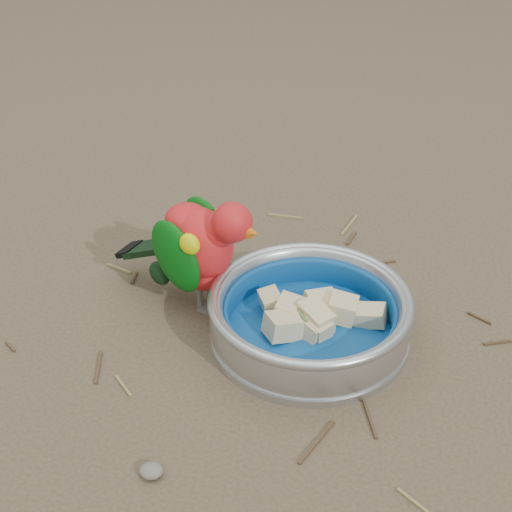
# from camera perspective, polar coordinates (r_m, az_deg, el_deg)

# --- Properties ---
(ground) EXTENTS (60.00, 60.00, 0.00)m
(ground) POSITION_cam_1_polar(r_m,az_deg,el_deg) (0.86, 1.12, -9.58)
(ground) COLOR brown
(food_bowl) EXTENTS (0.23, 0.23, 0.02)m
(food_bowl) POSITION_cam_1_polar(r_m,az_deg,el_deg) (0.92, 3.88, -5.65)
(food_bowl) COLOR #B2B2BA
(food_bowl) RESTS_ON ground
(bowl_wall) EXTENTS (0.23, 0.23, 0.04)m
(bowl_wall) POSITION_cam_1_polar(r_m,az_deg,el_deg) (0.90, 3.95, -4.16)
(bowl_wall) COLOR #B2B2BA
(bowl_wall) RESTS_ON food_bowl
(fruit_wedges) EXTENTS (0.14, 0.14, 0.03)m
(fruit_wedges) POSITION_cam_1_polar(r_m,az_deg,el_deg) (0.90, 3.94, -4.52)
(fruit_wedges) COLOR beige
(fruit_wedges) RESTS_ON food_bowl
(lory_parrot) EXTENTS (0.20, 0.15, 0.15)m
(lory_parrot) POSITION_cam_1_polar(r_m,az_deg,el_deg) (0.93, -4.06, 0.20)
(lory_parrot) COLOR red
(lory_parrot) RESTS_ON ground
(ground_debris) EXTENTS (0.90, 0.80, 0.01)m
(ground_debris) POSITION_cam_1_polar(r_m,az_deg,el_deg) (0.90, 3.53, -6.87)
(ground_debris) COLOR olive
(ground_debris) RESTS_ON ground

